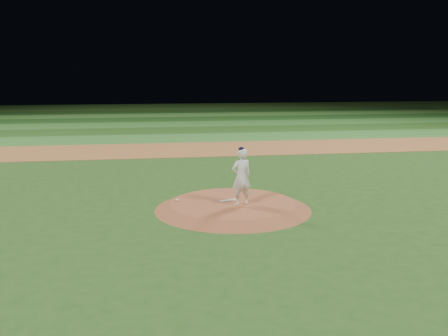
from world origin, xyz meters
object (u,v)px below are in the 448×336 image
object	(u,v)px
pitching_rubber	(229,200)
rosin_bag	(177,200)
pitchers_mound	(233,206)
pitcher_on_mound	(241,177)

from	to	relation	value
pitching_rubber	rosin_bag	bearing A→B (deg)	150.76
pitching_rubber	pitchers_mound	bearing A→B (deg)	-85.99
pitchers_mound	pitching_rubber	bearing A→B (deg)	115.31
pitcher_on_mound	pitching_rubber	bearing A→B (deg)	118.28
pitching_rubber	pitcher_on_mound	size ratio (longest dim) A/B	0.32
pitching_rubber	pitcher_on_mound	bearing A→B (deg)	-83.02
pitchers_mound	pitching_rubber	world-z (taller)	pitching_rubber
pitchers_mound	pitching_rubber	xyz separation A→B (m)	(-0.11, 0.24, 0.14)
pitchers_mound	rosin_bag	bearing A→B (deg)	165.77
pitching_rubber	rosin_bag	world-z (taller)	rosin_bag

